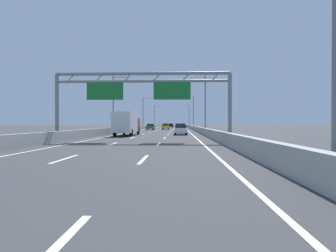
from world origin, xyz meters
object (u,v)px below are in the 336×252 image
at_px(streetlamp_right_mid, 204,100).
at_px(orange_car, 171,125).
at_px(streetlamp_left_mid, 115,101).
at_px(silver_car, 166,125).
at_px(streetlamp_left_distant, 155,115).
at_px(blue_car, 180,128).
at_px(black_car, 171,125).
at_px(yellow_car, 166,126).
at_px(green_car, 150,127).
at_px(streetlamp_right_distant, 189,115).
at_px(streetlamp_right_far, 193,111).
at_px(box_truck, 127,123).
at_px(white_car, 181,130).
at_px(sign_gantry, 141,89).
at_px(streetlamp_left_far, 144,111).

xyz_separation_m(streetlamp_right_mid, orange_car, (-7.43, 71.23, -4.63)).
bearing_deg(streetlamp_left_mid, silver_car, 87.62).
distance_m(streetlamp_left_distant, blue_car, 76.26).
bearing_deg(black_car, streetlamp_left_mid, -97.66).
relative_size(blue_car, yellow_car, 1.02).
xyz_separation_m(streetlamp_left_distant, green_car, (3.87, -55.50, -4.65)).
bearing_deg(orange_car, streetlamp_right_distant, 31.62).
relative_size(streetlamp_right_far, orange_car, 2.09).
height_order(streetlamp_left_distant, silver_car, streetlamp_left_distant).
distance_m(black_car, box_truck, 67.09).
bearing_deg(yellow_car, streetlamp_left_distant, 98.18).
height_order(streetlamp_right_far, orange_car, streetlamp_right_far).
xyz_separation_m(streetlamp_right_far, green_car, (-11.06, -17.60, -4.65)).
bearing_deg(streetlamp_right_far, black_car, 110.79).
height_order(streetlamp_right_far, white_car, streetlamp_right_far).
height_order(sign_gantry, streetlamp_right_distant, streetlamp_right_distant).
height_order(orange_car, box_truck, box_truck).
distance_m(streetlamp_right_mid, box_truck, 15.28).
relative_size(streetlamp_left_mid, blue_car, 2.05).
bearing_deg(streetlamp_right_mid, streetlamp_right_distant, 90.00).
distance_m(streetlamp_right_mid, silver_car, 94.71).
bearing_deg(white_car, sign_gantry, -105.37).
xyz_separation_m(yellow_car, box_truck, (-3.38, -34.75, 0.86)).
bearing_deg(white_car, streetlamp_right_far, 85.10).
xyz_separation_m(streetlamp_left_far, silver_car, (3.91, 56.05, -4.63)).
height_order(streetlamp_right_mid, streetlamp_right_far, same).
bearing_deg(streetlamp_left_mid, streetlamp_left_distant, 90.00).
height_order(streetlamp_right_mid, streetlamp_right_distant, same).
distance_m(streetlamp_left_mid, box_truck, 11.35).
height_order(streetlamp_right_distant, box_truck, streetlamp_right_distant).
relative_size(black_car, silver_car, 0.91).
bearing_deg(silver_car, streetlamp_left_mid, -92.38).
bearing_deg(streetlamp_right_mid, black_car, 97.26).
relative_size(orange_car, silver_car, 0.99).
height_order(black_car, green_car, black_car).
bearing_deg(streetlamp_right_far, blue_car, -95.95).
bearing_deg(silver_car, box_truck, -89.97).
relative_size(streetlamp_left_mid, streetlamp_right_far, 1.00).
relative_size(blue_car, silver_car, 1.01).
bearing_deg(yellow_car, blue_car, -81.36).
height_order(green_car, yellow_car, yellow_car).
distance_m(blue_car, silver_car, 93.74).
xyz_separation_m(streetlamp_right_far, box_truck, (-10.97, -47.85, -3.76)).
relative_size(sign_gantry, white_car, 3.75).
xyz_separation_m(yellow_car, white_car, (3.75, -31.81, -0.05)).
bearing_deg(streetlamp_left_distant, orange_car, -31.35).
height_order(streetlamp_right_far, silver_car, streetlamp_right_far).
relative_size(green_car, white_car, 0.97).
xyz_separation_m(streetlamp_right_far, yellow_car, (-7.60, -13.10, -4.62)).
height_order(blue_car, silver_car, blue_car).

